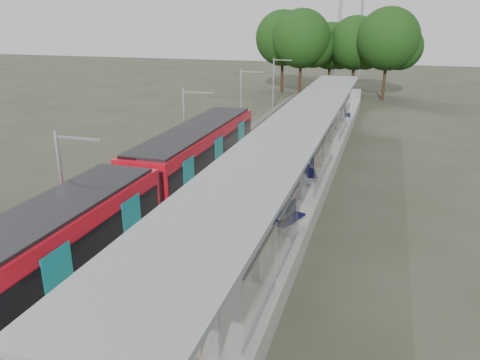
% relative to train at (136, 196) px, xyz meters
% --- Properties ---
extents(trackbed, '(3.00, 70.00, 0.24)m').
position_rel_train_xyz_m(trackbed, '(-0.00, 10.50, -1.93)').
color(trackbed, '#59544C').
rests_on(trackbed, ground).
extents(platform, '(6.00, 50.00, 1.00)m').
position_rel_train_xyz_m(platform, '(4.50, 10.50, -1.55)').
color(platform, gray).
rests_on(platform, ground).
extents(tactile_strip, '(0.60, 50.00, 0.02)m').
position_rel_train_xyz_m(tactile_strip, '(1.95, 10.50, -1.04)').
color(tactile_strip, gold).
rests_on(tactile_strip, platform).
extents(end_fence, '(6.00, 0.10, 1.20)m').
position_rel_train_xyz_m(end_fence, '(4.50, 35.45, -0.45)').
color(end_fence, '#9EA0A5').
rests_on(end_fence, platform).
extents(train, '(2.74, 27.60, 3.62)m').
position_rel_train_xyz_m(train, '(0.00, 0.00, 0.00)').
color(train, black).
rests_on(train, ground).
extents(canopy, '(3.27, 38.00, 3.66)m').
position_rel_train_xyz_m(canopy, '(6.11, 6.69, 2.15)').
color(canopy, '#9EA0A5').
rests_on(canopy, platform).
extents(tree_cluster, '(20.30, 11.50, 10.79)m').
position_rel_train_xyz_m(tree_cluster, '(2.85, 44.11, 4.77)').
color(tree_cluster, '#382316').
rests_on(tree_cluster, ground).
extents(catenary_masts, '(2.08, 48.16, 5.40)m').
position_rel_train_xyz_m(catenary_masts, '(-1.72, 9.50, 0.86)').
color(catenary_masts, '#9EA0A5').
rests_on(catenary_masts, ground).
extents(bench_near, '(1.09, 1.79, 1.18)m').
position_rel_train_xyz_m(bench_near, '(6.71, 0.72, -0.43)').
color(bench_near, '#0F0E49').
rests_on(bench_near, platform).
extents(bench_mid, '(0.99, 1.75, 1.14)m').
position_rel_train_xyz_m(bench_mid, '(6.53, 7.21, -0.45)').
color(bench_mid, '#0F0E49').
rests_on(bench_mid, platform).
extents(bench_far, '(0.72, 1.68, 1.11)m').
position_rel_train_xyz_m(bench_far, '(6.97, 24.39, -0.47)').
color(bench_far, '#0F0E49').
rests_on(bench_far, platform).
extents(info_pillar_near, '(0.45, 0.45, 1.99)m').
position_rel_train_xyz_m(info_pillar_near, '(5.89, -7.65, -0.19)').
color(info_pillar_near, beige).
rests_on(info_pillar_near, platform).
extents(info_pillar_far, '(0.39, 0.39, 1.73)m').
position_rel_train_xyz_m(info_pillar_far, '(6.58, 10.43, -0.30)').
color(info_pillar_far, beige).
rests_on(info_pillar_far, platform).
extents(litter_bin, '(0.59, 0.59, 0.96)m').
position_rel_train_xyz_m(litter_bin, '(5.98, 8.72, -0.57)').
color(litter_bin, '#9EA0A5').
rests_on(litter_bin, platform).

